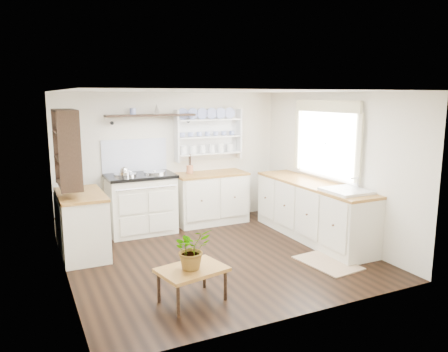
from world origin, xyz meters
The scene contains 19 objects.
floor centered at (0.00, 0.00, 0.00)m, with size 4.00×3.80×0.01m, color black.
wall_back centered at (0.00, 1.90, 1.15)m, with size 4.00×0.02×2.30m, color silver.
wall_right centered at (2.00, 0.00, 1.15)m, with size 0.02×3.80×2.30m, color silver.
wall_left centered at (-2.00, 0.00, 1.15)m, with size 0.02×3.80×2.30m, color silver.
ceiling centered at (0.00, 0.00, 2.30)m, with size 4.00×3.80×0.01m, color white.
window centered at (1.95, 0.15, 1.56)m, with size 0.08×1.55×1.22m.
aga_cooker centered at (-0.67, 1.57, 0.50)m, with size 1.10×0.76×1.01m.
back_cabinets centered at (0.60, 1.60, 0.46)m, with size 1.27×0.63×0.90m.
right_cabinets centered at (1.70, 0.10, 0.46)m, with size 0.62×2.43×0.90m.
belfast_sink centered at (1.70, -0.65, 0.80)m, with size 0.55×0.60×0.45m.
left_cabinets centered at (-1.70, 0.90, 0.46)m, with size 0.62×1.13×0.90m.
plate_rack centered at (0.65, 1.86, 1.56)m, with size 1.20×0.22×0.90m.
high_shelf centered at (-0.40, 1.78, 1.91)m, with size 1.50×0.29×0.16m.
left_shelving centered at (-1.84, 0.90, 1.55)m, with size 0.28×0.80×1.05m, color black.
kettle centered at (-0.95, 1.45, 1.03)m, with size 0.17×0.17×0.20m, color silver, non-canonical shape.
utensil_crock centered at (0.24, 1.68, 0.98)m, with size 0.12×0.12×0.14m, color #AB633E.
center_table centered at (-0.82, -1.12, 0.34)m, with size 0.80×0.64×0.39m.
potted_plant centered at (-0.82, -1.12, 0.61)m, with size 0.40×0.35×0.45m, color #3F7233.
floor_rug centered at (1.24, -0.88, 0.01)m, with size 0.55×0.85×0.02m, color #917B54.
Camera 1 is at (-2.44, -5.33, 2.25)m, focal length 35.00 mm.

